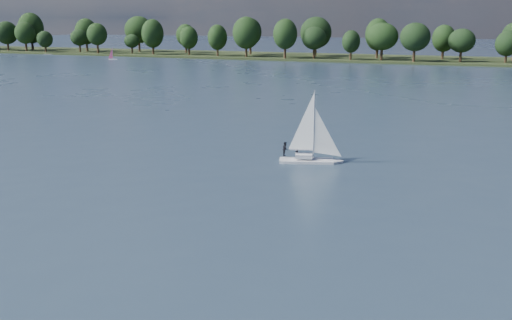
{
  "coord_description": "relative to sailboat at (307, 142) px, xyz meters",
  "views": [
    {
      "loc": [
        4.81,
        -7.96,
        15.43
      ],
      "look_at": [
        -13.57,
        40.29,
        2.5
      ],
      "focal_mm": 40.0,
      "sensor_mm": 36.0,
      "label": 1
    }
  ],
  "objects": [
    {
      "name": "ground",
      "position": [
        11.51,
        49.42,
        -2.32
      ],
      "size": [
        700.0,
        700.0,
        0.0
      ],
      "primitive_type": "plane",
      "color": "#233342",
      "rests_on": "ground"
    },
    {
      "name": "far_shore",
      "position": [
        11.51,
        161.42,
        -2.32
      ],
      "size": [
        660.0,
        40.0,
        1.5
      ],
      "primitive_type": "cube",
      "color": "black",
      "rests_on": "ground"
    },
    {
      "name": "sailboat",
      "position": [
        0.0,
        0.0,
        0.0
      ],
      "size": [
        6.54,
        3.52,
        8.29
      ],
      "rotation": [
        0.0,
        0.0,
        0.29
      ],
      "color": "silver",
      "rests_on": "ground"
    },
    {
      "name": "dinghy_pink",
      "position": [
        -111.33,
        125.14,
        -1.15
      ],
      "size": [
        3.29,
        2.52,
        4.93
      ],
      "rotation": [
        0.0,
        0.0,
        0.49
      ],
      "color": "white",
      "rests_on": "ground"
    },
    {
      "name": "pontoon",
      "position": [
        -155.15,
        141.6,
        -2.32
      ],
      "size": [
        4.19,
        2.42,
        0.5
      ],
      "primitive_type": "cube",
      "rotation": [
        0.0,
        0.0,
        0.11
      ],
      "color": "#525557",
      "rests_on": "ground"
    },
    {
      "name": "treeline",
      "position": [
        -1.28,
        157.7,
        5.84
      ],
      "size": [
        562.48,
        74.27,
        18.55
      ],
      "color": "black",
      "rests_on": "ground"
    }
  ]
}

